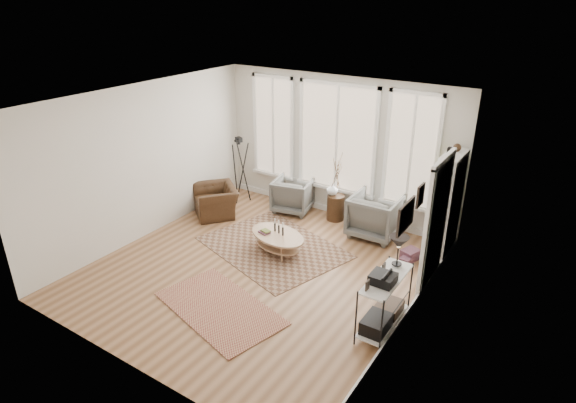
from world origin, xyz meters
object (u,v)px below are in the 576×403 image
Objects in this scene: low_shelf at (385,297)px; coffee_table at (277,238)px; bookcase at (447,206)px; side_table at (336,187)px; armchair_left at (293,195)px; accent_chair at (216,201)px; armchair_right at (375,216)px.

low_shelf is 2.65m from coffee_table.
side_table is at bearing 174.33° from bookcase.
armchair_left is (-0.72, 1.66, 0.08)m from coffee_table.
accent_chair is at bearing 162.59° from coffee_table.
bookcase is 2.29m from side_table.
armchair_right reaches higher than coffee_table.
coffee_table is at bearing 158.56° from low_shelf.
coffee_table is 1.82m from armchair_left.
side_table is (0.97, 0.11, 0.36)m from armchair_left.
coffee_table is 1.85m from side_table.
accent_chair is at bearing -168.34° from bookcase.
armchair_right is at bearing 116.18° from low_shelf.
armchair_right is 0.61× the size of side_table.
side_table is at bearing 128.84° from low_shelf.
accent_chair is (-2.24, -1.15, -0.42)m from side_table.
armchair_right is 0.97× the size of accent_chair.
armchair_right is (1.21, 1.57, 0.14)m from coffee_table.
armchair_right is at bearing -12.40° from side_table.
armchair_right reaches higher than armchair_left.
armchair_right is (-1.30, 0.01, -0.54)m from bookcase.
bookcase is 1.58× the size of low_shelf.
bookcase reaches higher than accent_chair.
bookcase is 2.56× the size of armchair_left.
accent_chair reaches higher than coffee_table.
accent_chair is (-1.99, 0.62, 0.03)m from coffee_table.
armchair_left is 0.85× the size of accent_chair.
bookcase reaches higher than side_table.
armchair_left is at bearing -173.27° from side_table.
low_shelf is at bearing -51.16° from side_table.
side_table is (-0.97, 0.21, 0.31)m from armchair_right.
accent_chair is at bearing 14.83° from armchair_right.
armchair_left is 0.87× the size of armchair_right.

